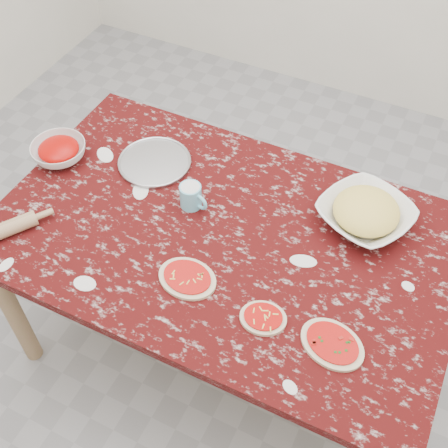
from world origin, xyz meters
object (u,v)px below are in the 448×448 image
sauce_bowl (59,152)px  cheese_bowl (365,215)px  pizza_tray (155,163)px  flour_mug (191,196)px  worktable (224,248)px

sauce_bowl → cheese_bowl: 1.17m
sauce_bowl → cheese_bowl: (1.16, 0.20, 0.00)m
pizza_tray → sauce_bowl: size_ratio=1.31×
pizza_tray → sauce_bowl: bearing=-158.9°
cheese_bowl → flour_mug: (-0.58, -0.19, 0.01)m
sauce_bowl → cheese_bowl: bearing=9.6°
worktable → cheese_bowl: (0.42, 0.26, 0.12)m
worktable → cheese_bowl: cheese_bowl is taller
cheese_bowl → pizza_tray: bearing=-175.6°
worktable → pizza_tray: pizza_tray is taller
worktable → sauce_bowl: size_ratio=7.61×
pizza_tray → sauce_bowl: (-0.35, -0.13, 0.03)m
pizza_tray → flour_mug: bearing=-29.1°
pizza_tray → cheese_bowl: (0.81, 0.06, 0.03)m
worktable → flour_mug: flour_mug is taller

